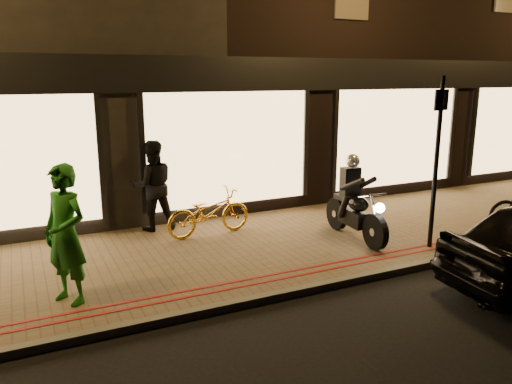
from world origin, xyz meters
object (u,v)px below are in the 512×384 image
sign_post (437,154)px  bicycle_gold (209,212)px  person_green (66,235)px  motorcycle (354,206)px

sign_post → bicycle_gold: 4.27m
sign_post → person_green: bearing=175.9°
sign_post → motorcycle: bearing=133.6°
motorcycle → sign_post: size_ratio=0.65×
bicycle_gold → person_green: (-2.73, -1.93, 0.50)m
motorcycle → sign_post: bearing=-42.5°
bicycle_gold → motorcycle: bearing=-124.9°
motorcycle → person_green: (-5.11, -0.56, 0.33)m
sign_post → bicycle_gold: size_ratio=1.77×
person_green → motorcycle: bearing=60.7°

